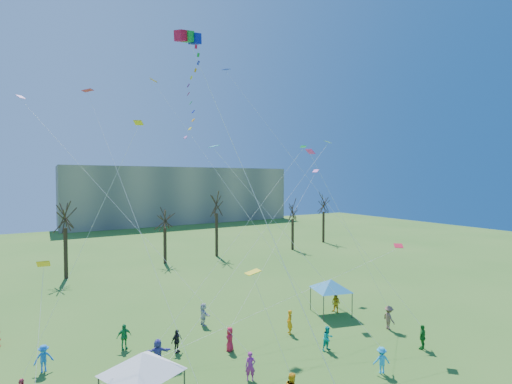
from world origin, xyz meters
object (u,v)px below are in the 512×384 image
distant_building (181,195)px  canopy_tent_blue (331,285)px  big_box_kite (196,93)px  canopy_tent_white (142,362)px

distant_building → canopy_tent_blue: size_ratio=15.32×
big_box_kite → canopy_tent_blue: (12.64, 0.67, -14.83)m
distant_building → big_box_kite: big_box_kite is taller
big_box_kite → canopy_tent_blue: big_box_kite is taller
distant_building → canopy_tent_white: 82.97m
big_box_kite → distant_building: bearing=71.6°
canopy_tent_blue → distant_building: bearing=80.8°
canopy_tent_white → canopy_tent_blue: 18.22m
big_box_kite → canopy_tent_white: size_ratio=5.60×
distant_building → canopy_tent_white: distant_building is taller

